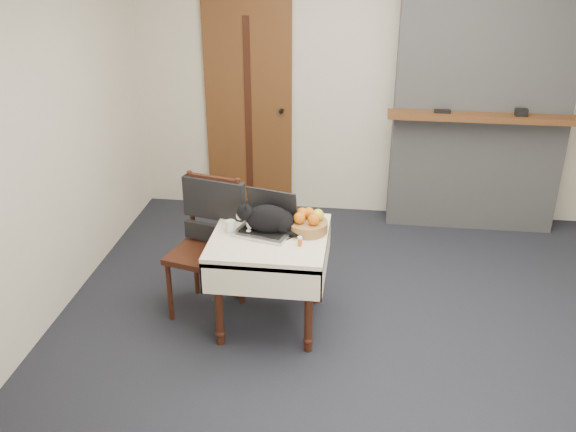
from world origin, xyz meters
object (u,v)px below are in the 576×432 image
object	(u,v)px
laptop	(267,221)
side_table	(270,250)
cat	(269,219)
cream_jar	(231,226)
door	(249,108)
fruit_basket	(308,223)
chair	(210,227)
pill_bottle	(300,241)

from	to	relation	value
laptop	side_table	bearing A→B (deg)	-54.80
cat	cream_jar	size ratio (longest dim) A/B	6.05
door	fruit_basket	size ratio (longest dim) A/B	7.38
door	laptop	distance (m)	1.99
cat	fruit_basket	xyz separation A→B (m)	(0.26, 0.05, -0.04)
laptop	cat	size ratio (longest dim) A/B	0.92
door	cat	xyz separation A→B (m)	(0.50, -1.96, -0.20)
side_table	chair	bearing A→B (deg)	158.49
door	cat	distance (m)	2.03
cream_jar	side_table	bearing A→B (deg)	-4.85
door	fruit_basket	distance (m)	2.06
door	pill_bottle	xyz separation A→B (m)	(0.73, -2.12, -0.27)
laptop	chair	xyz separation A→B (m)	(-0.43, 0.10, -0.12)
cat	fruit_basket	world-z (taller)	cat
cat	pill_bottle	bearing A→B (deg)	-41.39
side_table	cream_jar	bearing A→B (deg)	175.15
side_table	cream_jar	size ratio (longest dim) A/B	9.98
pill_bottle	side_table	bearing A→B (deg)	150.41
pill_bottle	chair	bearing A→B (deg)	155.75
door	cream_jar	world-z (taller)	door
laptop	cat	xyz separation A→B (m)	(0.02, -0.03, 0.03)
cat	chair	world-z (taller)	chair
fruit_basket	door	bearing A→B (deg)	111.67
cat	fruit_basket	distance (m)	0.26
laptop	pill_bottle	bearing A→B (deg)	-24.08
door	chair	xyz separation A→B (m)	(0.05, -1.82, -0.36)
pill_bottle	cream_jar	bearing A→B (deg)	163.26
cat	pill_bottle	distance (m)	0.29
cat	chair	xyz separation A→B (m)	(-0.45, 0.14, -0.15)
cat	chair	distance (m)	0.50
cat	pill_bottle	world-z (taller)	cat
fruit_basket	cat	bearing A→B (deg)	-168.88
laptop	fruit_basket	world-z (taller)	laptop
door	chair	size ratio (longest dim) A/B	1.98
cat	chair	size ratio (longest dim) A/B	0.47
door	laptop	size ratio (longest dim) A/B	4.62
laptop	fruit_basket	bearing A→B (deg)	18.32
chair	door	bearing A→B (deg)	105.69
cream_jar	fruit_basket	bearing A→B (deg)	7.59
cat	fruit_basket	bearing A→B (deg)	6.22
cat	chair	bearing A→B (deg)	158.06
side_table	chair	world-z (taller)	chair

